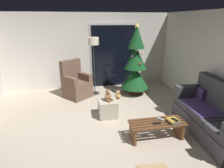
# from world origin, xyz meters

# --- Properties ---
(ground_plane) EXTENTS (7.00, 7.00, 0.00)m
(ground_plane) POSITION_xyz_m (0.00, 0.00, 0.00)
(ground_plane) COLOR #B2A38E
(wall_back) EXTENTS (5.72, 0.12, 2.50)m
(wall_back) POSITION_xyz_m (0.00, 3.06, 1.25)
(wall_back) COLOR silver
(wall_back) RESTS_ON ground
(patio_door_frame) EXTENTS (1.60, 0.02, 2.20)m
(patio_door_frame) POSITION_xyz_m (0.89, 2.99, 1.10)
(patio_door_frame) COLOR silver
(patio_door_frame) RESTS_ON ground
(patio_door_glass) EXTENTS (1.50, 0.02, 2.10)m
(patio_door_glass) POSITION_xyz_m (0.89, 2.97, 1.05)
(patio_door_glass) COLOR black
(patio_door_glass) RESTS_ON ground
(couch) EXTENTS (0.92, 1.99, 1.08)m
(couch) POSITION_xyz_m (2.32, -0.40, 0.40)
(couch) COLOR #3D3D42
(couch) RESTS_ON ground
(coffee_table) EXTENTS (1.10, 0.40, 0.37)m
(coffee_table) POSITION_xyz_m (1.10, -0.34, 0.25)
(coffee_table) COLOR brown
(coffee_table) RESTS_ON ground
(remote_black) EXTENTS (0.16, 0.05, 0.02)m
(remote_black) POSITION_xyz_m (1.07, -0.40, 0.38)
(remote_black) COLOR black
(remote_black) RESTS_ON coffee_table
(remote_silver) EXTENTS (0.12, 0.15, 0.02)m
(remote_silver) POSITION_xyz_m (1.21, -0.27, 0.38)
(remote_silver) COLOR #ADADB2
(remote_silver) RESTS_ON coffee_table
(book_stack) EXTENTS (0.24, 0.23, 0.07)m
(book_stack) POSITION_xyz_m (1.41, -0.42, 0.41)
(book_stack) COLOR #4C4C51
(book_stack) RESTS_ON coffee_table
(cell_phone) EXTENTS (0.12, 0.16, 0.01)m
(cell_phone) POSITION_xyz_m (1.41, -0.44, 0.44)
(cell_phone) COLOR black
(cell_phone) RESTS_ON book_stack
(christmas_tree) EXTENTS (0.86, 0.86, 2.20)m
(christmas_tree) POSITION_xyz_m (1.39, 2.04, 0.97)
(christmas_tree) COLOR #4C1E19
(christmas_tree) RESTS_ON ground
(armchair) EXTENTS (0.96, 0.96, 1.13)m
(armchair) POSITION_xyz_m (-0.44, 2.16, 0.40)
(armchair) COLOR brown
(armchair) RESTS_ON ground
(floor_lamp) EXTENTS (0.32, 0.32, 1.78)m
(floor_lamp) POSITION_xyz_m (0.14, 2.28, 1.51)
(floor_lamp) COLOR #2D2D30
(floor_lamp) RESTS_ON ground
(ottoman) EXTENTS (0.44, 0.44, 0.42)m
(ottoman) POSITION_xyz_m (0.30, 0.74, 0.21)
(ottoman) COLOR #B2A893
(ottoman) RESTS_ON ground
(teddy_bear_chestnut) EXTENTS (0.21, 0.22, 0.29)m
(teddy_bear_chestnut) POSITION_xyz_m (0.31, 0.73, 0.54)
(teddy_bear_chestnut) COLOR brown
(teddy_bear_chestnut) RESTS_ON ottoman
(teddy_bear_honey_by_tree) EXTENTS (0.20, 0.19, 0.29)m
(teddy_bear_honey_by_tree) POSITION_xyz_m (0.78, 1.72, 0.12)
(teddy_bear_honey_by_tree) COLOR tan
(teddy_bear_honey_by_tree) RESTS_ON ground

